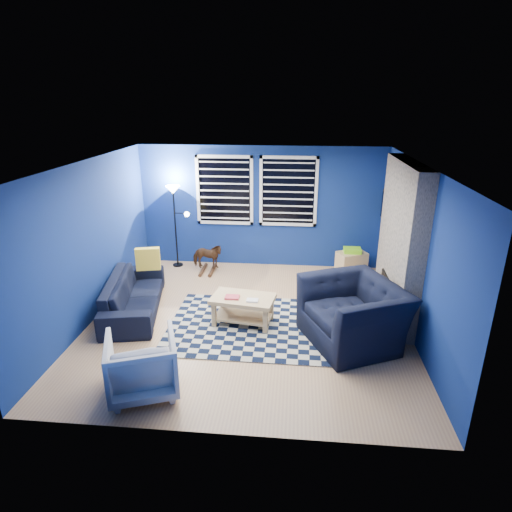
{
  "coord_description": "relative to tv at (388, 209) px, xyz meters",
  "views": [
    {
      "loc": [
        0.7,
        -6.08,
        3.39
      ],
      "look_at": [
        0.1,
        0.3,
        1.0
      ],
      "focal_mm": 30.0,
      "sensor_mm": 36.0,
      "label": 1
    }
  ],
  "objects": [
    {
      "name": "wall_left",
      "position": [
        -4.95,
        -2.0,
        -0.15
      ],
      "size": [
        0.0,
        5.0,
        5.0
      ],
      "primitive_type": "plane",
      "rotation": [
        1.57,
        0.0,
        1.57
      ],
      "color": "navy",
      "rests_on": "floor"
    },
    {
      "name": "throw_pillow",
      "position": [
        -4.23,
        -1.44,
        -0.61
      ],
      "size": [
        0.42,
        0.22,
        0.39
      ],
      "primitive_type": "cube",
      "rotation": [
        0.0,
        0.0,
        0.24
      ],
      "color": "gold",
      "rests_on": "sofa"
    },
    {
      "name": "rug",
      "position": [
        -2.41,
        -2.17,
        -1.39
      ],
      "size": [
        2.52,
        2.03,
        0.02
      ],
      "primitive_type": "cube",
      "rotation": [
        0.0,
        0.0,
        -0.01
      ],
      "color": "black",
      "rests_on": "floor"
    },
    {
      "name": "armchair_bent",
      "position": [
        -3.52,
        -3.87,
        -1.02
      ],
      "size": [
        1.04,
        1.05,
        0.75
      ],
      "primitive_type": "imported",
      "rotation": [
        0.0,
        0.0,
        3.5
      ],
      "color": "gray",
      "rests_on": "floor"
    },
    {
      "name": "wall_back",
      "position": [
        -2.45,
        0.5,
        -0.15
      ],
      "size": [
        5.0,
        0.0,
        5.0
      ],
      "primitive_type": "plane",
      "rotation": [
        1.57,
        0.0,
        0.0
      ],
      "color": "navy",
      "rests_on": "floor"
    },
    {
      "name": "rocking_horse",
      "position": [
        -3.51,
        -0.03,
        -1.06
      ],
      "size": [
        0.32,
        0.65,
        0.54
      ],
      "primitive_type": "imported",
      "rotation": [
        0.0,
        0.0,
        1.51
      ],
      "color": "#4B2C18",
      "rests_on": "floor"
    },
    {
      "name": "fireplace",
      "position": [
        -0.09,
        -1.5,
        -0.2
      ],
      "size": [
        0.65,
        2.0,
        2.5
      ],
      "color": "gray",
      "rests_on": "floor"
    },
    {
      "name": "coffee_table",
      "position": [
        -2.52,
        -2.1,
        -1.07
      ],
      "size": [
        1.04,
        0.7,
        0.48
      ],
      "rotation": [
        0.0,
        0.0,
        -0.15
      ],
      "color": "tan",
      "rests_on": "rug"
    },
    {
      "name": "tv",
      "position": [
        0.0,
        0.0,
        0.0
      ],
      "size": [
        0.07,
        1.0,
        0.58
      ],
      "color": "black",
      "rests_on": "wall_right"
    },
    {
      "name": "cabinet",
      "position": [
        -0.58,
        0.13,
        -1.16
      ],
      "size": [
        0.66,
        0.57,
        0.55
      ],
      "rotation": [
        0.0,
        0.0,
        0.43
      ],
      "color": "tan",
      "rests_on": "floor"
    },
    {
      "name": "wall_right",
      "position": [
        0.05,
        -2.0,
        -0.15
      ],
      "size": [
        0.0,
        5.0,
        5.0
      ],
      "primitive_type": "plane",
      "rotation": [
        1.57,
        0.0,
        -1.57
      ],
      "color": "navy",
      "rests_on": "floor"
    },
    {
      "name": "armchair_big",
      "position": [
        -0.86,
        -2.46,
        -0.95
      ],
      "size": [
        1.76,
        1.68,
        0.9
      ],
      "primitive_type": "imported",
      "rotation": [
        0.0,
        0.0,
        -1.14
      ],
      "color": "black",
      "rests_on": "floor"
    },
    {
      "name": "window_right",
      "position": [
        -1.9,
        0.46,
        0.2
      ],
      "size": [
        1.17,
        0.06,
        1.42
      ],
      "color": "black",
      "rests_on": "wall_back"
    },
    {
      "name": "floor",
      "position": [
        -2.45,
        -2.0,
        -1.4
      ],
      "size": [
        5.0,
        5.0,
        0.0
      ],
      "primitive_type": "plane",
      "color": "tan",
      "rests_on": "ground"
    },
    {
      "name": "sofa",
      "position": [
        -4.38,
        -1.84,
        -1.1
      ],
      "size": [
        2.16,
        1.18,
        0.6
      ],
      "primitive_type": "imported",
      "rotation": [
        0.0,
        0.0,
        1.77
      ],
      "color": "black",
      "rests_on": "floor"
    },
    {
      "name": "ceiling",
      "position": [
        -2.45,
        -2.0,
        1.1
      ],
      "size": [
        5.0,
        5.0,
        0.0
      ],
      "primitive_type": "plane",
      "rotation": [
        3.14,
        0.0,
        0.0
      ],
      "color": "white",
      "rests_on": "wall_back"
    },
    {
      "name": "window_left",
      "position": [
        -3.2,
        0.46,
        0.2
      ],
      "size": [
        1.17,
        0.06,
        1.42
      ],
      "color": "black",
      "rests_on": "wall_back"
    },
    {
      "name": "floor_lamp",
      "position": [
        -4.19,
        0.25,
        0.01
      ],
      "size": [
        0.47,
        0.29,
        1.72
      ],
      "color": "black",
      "rests_on": "floor"
    }
  ]
}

